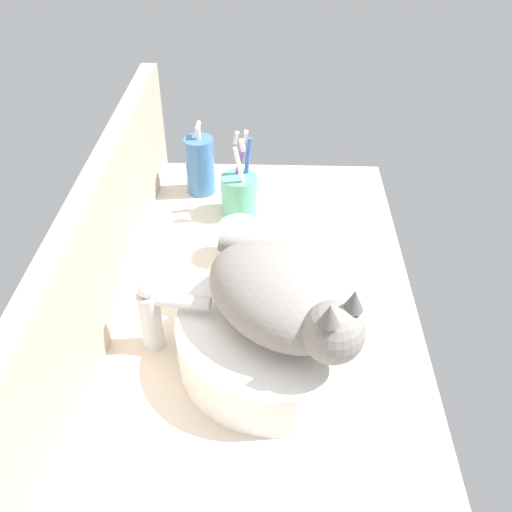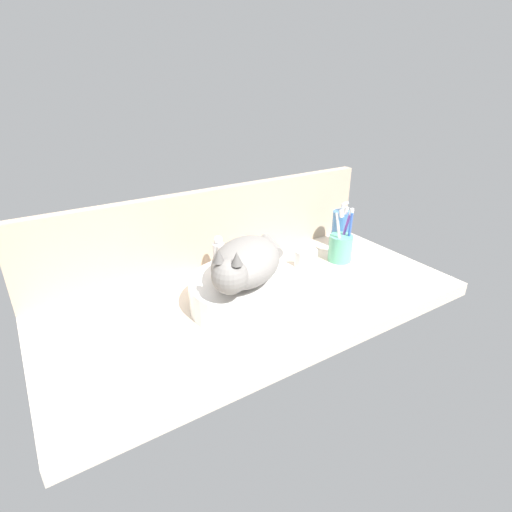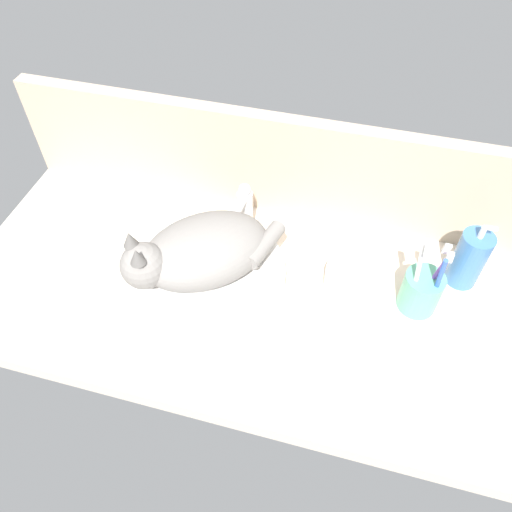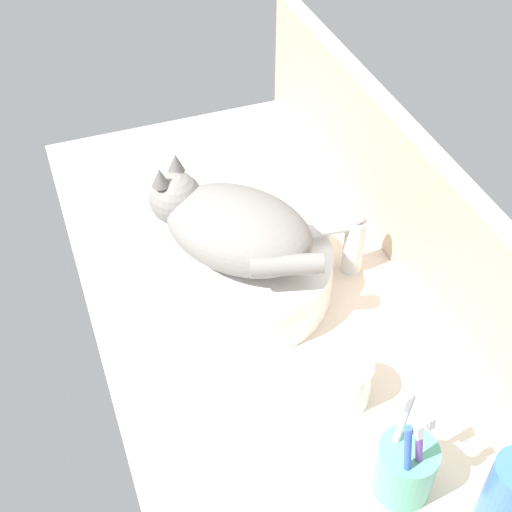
{
  "view_description": "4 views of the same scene",
  "coord_description": "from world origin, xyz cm",
  "px_view_note": "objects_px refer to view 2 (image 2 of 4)",
  "views": [
    {
      "loc": [
        -67.69,
        -2.1,
        70.37
      ],
      "look_at": [
        8.12,
        0.54,
        10.78
      ],
      "focal_mm": 40.0,
      "sensor_mm": 36.0,
      "label": 1
    },
    {
      "loc": [
        -52.85,
        -83.78,
        58.88
      ],
      "look_at": [
        2.74,
        3.9,
        10.65
      ],
      "focal_mm": 28.0,
      "sensor_mm": 36.0,
      "label": 2
    },
    {
      "loc": [
        20.87,
        -60.96,
        85.03
      ],
      "look_at": [
        4.21,
        1.23,
        9.97
      ],
      "focal_mm": 35.0,
      "sensor_mm": 36.0,
      "label": 3
    },
    {
      "loc": [
        75.44,
        -29.38,
        88.48
      ],
      "look_at": [
        -0.94,
        -1.32,
        10.56
      ],
      "focal_mm": 50.0,
      "sensor_mm": 36.0,
      "label": 4
    }
  ],
  "objects_px": {
    "cat": "(245,262)",
    "faucet": "(220,256)",
    "sink_basin": "(247,293)",
    "water_glass": "(305,262)",
    "toothbrush_cup": "(341,247)",
    "soap_dispenser": "(341,228)"
  },
  "relations": [
    {
      "from": "sink_basin",
      "to": "faucet",
      "type": "relative_size",
      "value": 2.28
    },
    {
      "from": "sink_basin",
      "to": "water_glass",
      "type": "height_order",
      "value": "sink_basin"
    },
    {
      "from": "toothbrush_cup",
      "to": "water_glass",
      "type": "relative_size",
      "value": 2.41
    },
    {
      "from": "sink_basin",
      "to": "cat",
      "type": "height_order",
      "value": "cat"
    },
    {
      "from": "sink_basin",
      "to": "water_glass",
      "type": "bearing_deg",
      "value": 15.43
    },
    {
      "from": "cat",
      "to": "soap_dispenser",
      "type": "height_order",
      "value": "cat"
    },
    {
      "from": "sink_basin",
      "to": "cat",
      "type": "bearing_deg",
      "value": -136.63
    },
    {
      "from": "water_glass",
      "to": "toothbrush_cup",
      "type": "bearing_deg",
      "value": 2.87
    },
    {
      "from": "cat",
      "to": "toothbrush_cup",
      "type": "distance_m",
      "value": 0.45
    },
    {
      "from": "soap_dispenser",
      "to": "water_glass",
      "type": "distance_m",
      "value": 0.27
    },
    {
      "from": "sink_basin",
      "to": "faucet",
      "type": "distance_m",
      "value": 0.19
    },
    {
      "from": "water_glass",
      "to": "sink_basin",
      "type": "bearing_deg",
      "value": -164.57
    },
    {
      "from": "faucet",
      "to": "cat",
      "type": "bearing_deg",
      "value": -98.3
    },
    {
      "from": "toothbrush_cup",
      "to": "water_glass",
      "type": "distance_m",
      "value": 0.16
    },
    {
      "from": "sink_basin",
      "to": "soap_dispenser",
      "type": "relative_size",
      "value": 1.87
    },
    {
      "from": "faucet",
      "to": "water_glass",
      "type": "relative_size",
      "value": 1.75
    },
    {
      "from": "cat",
      "to": "faucet",
      "type": "relative_size",
      "value": 2.21
    },
    {
      "from": "sink_basin",
      "to": "water_glass",
      "type": "distance_m",
      "value": 0.27
    },
    {
      "from": "sink_basin",
      "to": "water_glass",
      "type": "relative_size",
      "value": 4.0
    },
    {
      "from": "sink_basin",
      "to": "faucet",
      "type": "xyz_separation_m",
      "value": [
        0.02,
        0.19,
        0.03
      ]
    },
    {
      "from": "sink_basin",
      "to": "soap_dispenser",
      "type": "distance_m",
      "value": 0.54
    },
    {
      "from": "cat",
      "to": "toothbrush_cup",
      "type": "xyz_separation_m",
      "value": [
        0.43,
        0.09,
        -0.09
      ]
    }
  ]
}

